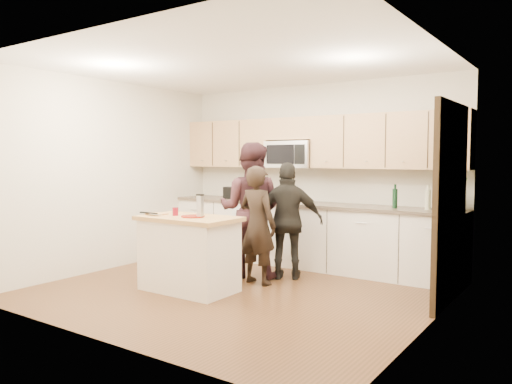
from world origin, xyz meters
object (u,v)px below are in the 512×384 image
Objects in this scene: island at (189,253)px; toaster at (235,193)px; woman_center at (250,210)px; woman_right at (288,221)px; woman_left at (257,225)px.

toaster is (-0.80, 1.99, 0.58)m from island.
woman_center is at bearing 79.86° from island.
woman_right is at bearing 59.75° from island.
woman_left is 0.83× the size of woman_center.
woman_left is 0.48m from woman_right.
island is 0.78× the size of woman_right.
woman_right is (0.68, 1.18, 0.32)m from island.
woman_right is at bearing -28.48° from toaster.
island is 1.40m from woman_right.
toaster is 0.22× the size of woman_left.
woman_right is at bearing -108.09° from woman_left.
toaster is at bearing 111.85° from island.
island is 1.14m from woman_center.
woman_left is at bearing 39.97° from woman_right.
island is at bearing 33.43° from woman_right.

